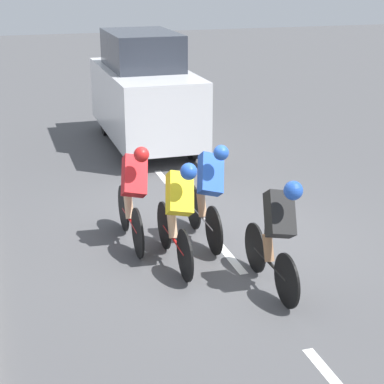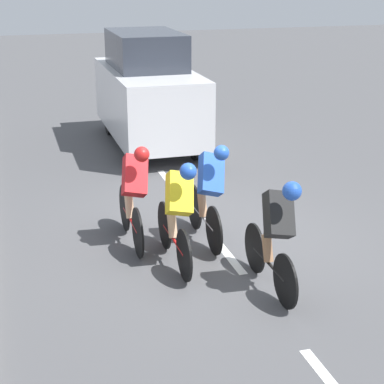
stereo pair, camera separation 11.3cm
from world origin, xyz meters
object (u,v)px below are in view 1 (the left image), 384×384
at_px(cyclist_red, 133,193).
at_px(support_car, 144,92).
at_px(cyclist_blue, 208,191).
at_px(cyclist_yellow, 178,211).
at_px(cyclist_black, 277,231).

distance_m(cyclist_red, support_car, 5.32).
height_order(cyclist_blue, support_car, support_car).
bearing_deg(cyclist_blue, support_car, -93.52).
xyz_separation_m(cyclist_red, cyclist_blue, (-1.04, 0.22, 0.00)).
bearing_deg(cyclist_yellow, support_car, -99.03).
bearing_deg(cyclist_red, cyclist_yellow, 116.72).
distance_m(cyclist_red, cyclist_yellow, 0.93).
distance_m(cyclist_blue, support_car, 5.38).
xyz_separation_m(cyclist_yellow, cyclist_blue, (-0.62, -0.60, 0.01)).
relative_size(cyclist_yellow, cyclist_blue, 1.04).
relative_size(cyclist_blue, cyclist_black, 1.01).
bearing_deg(cyclist_black, cyclist_red, -53.59).
height_order(cyclist_yellow, cyclist_blue, cyclist_blue).
bearing_deg(support_car, cyclist_red, 75.10).
xyz_separation_m(cyclist_blue, support_car, (-0.33, -5.35, 0.41)).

